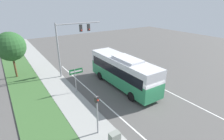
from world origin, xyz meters
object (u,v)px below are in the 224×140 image
at_px(bus, 123,70).
at_px(pedestrian_signal, 97,109).
at_px(utility_cabinet, 115,140).
at_px(signal_gantry, 71,38).
at_px(street_sign, 76,75).

bearing_deg(bus, pedestrian_signal, -139.71).
distance_m(pedestrian_signal, utility_cabinet, 2.38).
bearing_deg(utility_cabinet, signal_gantry, 79.13).
xyz_separation_m(pedestrian_signal, street_sign, (1.22, 6.86, -0.12)).
xyz_separation_m(street_sign, utility_cabinet, (-0.97, -8.71, -1.35)).
bearing_deg(signal_gantry, utility_cabinet, -100.87).
bearing_deg(signal_gantry, pedestrian_signal, -103.66).
bearing_deg(street_sign, pedestrian_signal, -100.11).
height_order(bus, pedestrian_signal, bus).
distance_m(bus, street_sign, 5.33).
relative_size(signal_gantry, utility_cabinet, 5.89).
height_order(signal_gantry, street_sign, signal_gantry).
relative_size(street_sign, utility_cabinet, 2.39).
height_order(pedestrian_signal, utility_cabinet, pedestrian_signal).
distance_m(signal_gantry, pedestrian_signal, 12.58).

